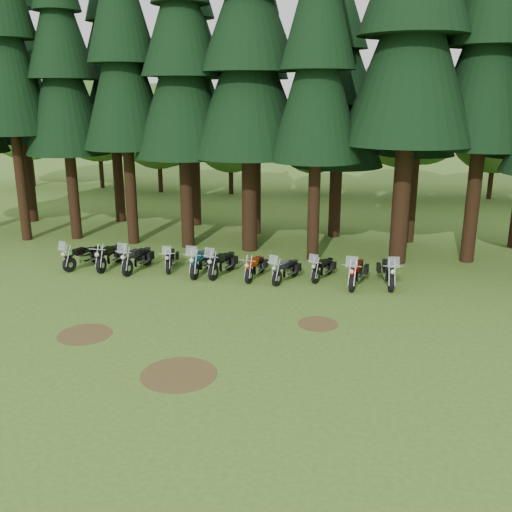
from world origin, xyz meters
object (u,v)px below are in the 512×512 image
object	(u,v)px
motorcycle_3	(170,259)
motorcycle_7	(286,271)
motorcycle_6	(255,267)
motorcycle_10	(388,273)
motorcycle_1	(110,257)
motorcycle_0	(83,257)
motorcycle_8	(323,269)
motorcycle_9	(356,273)
motorcycle_2	(137,259)
motorcycle_5	(222,264)
motorcycle_4	(201,262)

from	to	relation	value
motorcycle_3	motorcycle_7	distance (m)	5.44
motorcycle_6	motorcycle_10	world-z (taller)	motorcycle_10
motorcycle_1	motorcycle_6	distance (m)	6.82
motorcycle_1	motorcycle_0	bearing A→B (deg)	-167.65
motorcycle_7	motorcycle_10	distance (m)	4.26
motorcycle_7	motorcycle_8	bearing A→B (deg)	43.38
motorcycle_9	motorcycle_0	bearing A→B (deg)	-171.64
motorcycle_3	motorcycle_6	bearing A→B (deg)	-19.05
motorcycle_0	motorcycle_1	bearing A→B (deg)	31.55
motorcycle_1	motorcycle_3	xyz separation A→B (m)	(2.78, 0.35, -0.06)
motorcycle_6	motorcycle_2	bearing A→B (deg)	-171.32
motorcycle_10	motorcycle_7	bearing A→B (deg)	177.47
motorcycle_5	motorcycle_7	xyz separation A→B (m)	(2.87, -0.26, -0.04)
motorcycle_3	motorcycle_7	bearing A→B (deg)	-19.31
motorcycle_0	motorcycle_2	xyz separation A→B (m)	(2.64, 0.05, 0.03)
motorcycle_4	motorcycle_0	bearing A→B (deg)	-174.66
motorcycle_4	motorcycle_8	distance (m)	5.33
motorcycle_3	motorcycle_4	distance (m)	1.64
motorcycle_2	motorcycle_4	size ratio (longest dim) A/B	1.00
motorcycle_2	motorcycle_9	world-z (taller)	motorcycle_9
motorcycle_0	motorcycle_6	world-z (taller)	motorcycle_0
motorcycle_4	motorcycle_7	distance (m)	3.82
motorcycle_1	motorcycle_7	xyz separation A→B (m)	(8.18, -0.25, -0.04)
motorcycle_5	motorcycle_7	bearing A→B (deg)	7.28
motorcycle_9	motorcycle_8	bearing A→B (deg)	165.58
motorcycle_0	motorcycle_6	size ratio (longest dim) A/B	1.03
motorcycle_2	motorcycle_5	distance (m)	3.89
motorcycle_7	motorcycle_8	size ratio (longest dim) A/B	1.03
motorcycle_0	motorcycle_9	bearing A→B (deg)	19.91
motorcycle_9	motorcycle_6	bearing A→B (deg)	-173.53
motorcycle_3	motorcycle_4	world-z (taller)	motorcycle_4
motorcycle_2	motorcycle_8	xyz separation A→B (m)	(8.26, 0.60, -0.08)
motorcycle_6	motorcycle_9	size ratio (longest dim) A/B	0.89
motorcycle_5	motorcycle_4	bearing A→B (deg)	-165.46
motorcycle_3	motorcycle_9	distance (m)	8.38
motorcycle_4	motorcycle_5	xyz separation A→B (m)	(0.94, 0.03, -0.02)
motorcycle_4	motorcycle_5	bearing A→B (deg)	5.03
motorcycle_3	motorcycle_5	size ratio (longest dim) A/B	0.89
motorcycle_6	motorcycle_9	bearing A→B (deg)	5.70
motorcycle_5	motorcycle_6	world-z (taller)	motorcycle_5
motorcycle_9	motorcycle_10	bearing A→B (deg)	22.82
motorcycle_7	motorcycle_1	bearing A→B (deg)	-161.70
motorcycle_0	motorcycle_10	distance (m)	13.64
motorcycle_6	motorcycle_8	xyz separation A→B (m)	(2.87, 0.48, -0.01)
motorcycle_2	motorcycle_6	bearing A→B (deg)	8.12
motorcycle_6	motorcycle_7	xyz separation A→B (m)	(1.36, -0.17, 0.00)
motorcycle_0	motorcycle_6	bearing A→B (deg)	20.93
motorcycle_6	motorcycle_9	xyz separation A→B (m)	(4.31, -0.13, 0.07)
motorcycle_1	motorcycle_4	distance (m)	4.37
motorcycle_5	motorcycle_8	world-z (taller)	motorcycle_5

